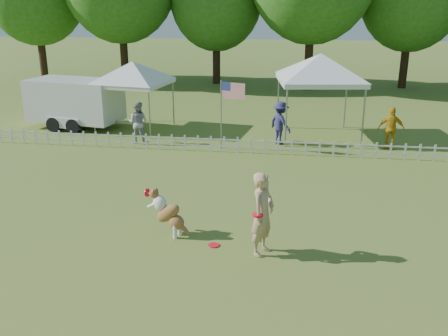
{
  "coord_description": "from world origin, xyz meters",
  "views": [
    {
      "loc": [
        2.3,
        -10.67,
        5.49
      ],
      "look_at": [
        0.47,
        2.0,
        1.1
      ],
      "focal_mm": 40.0,
      "sensor_mm": 36.0,
      "label": 1
    }
  ],
  "objects_px": {
    "handler": "(263,214)",
    "canopy_tent_right": "(319,97)",
    "dog": "(169,213)",
    "spectator_b": "(280,123)",
    "spectator_a": "(138,122)",
    "cargo_trailer": "(75,103)",
    "canopy_tent_left": "(134,97)",
    "spectator_c": "(391,129)",
    "flag_pole": "(221,115)",
    "frisbee_on_turf": "(214,245)"
  },
  "relations": [
    {
      "from": "dog",
      "to": "spectator_b",
      "type": "height_order",
      "value": "spectator_b"
    },
    {
      "from": "flag_pole",
      "to": "spectator_c",
      "type": "distance_m",
      "value": 6.42
    },
    {
      "from": "spectator_a",
      "to": "handler",
      "type": "bearing_deg",
      "value": 126.34
    },
    {
      "from": "frisbee_on_turf",
      "to": "canopy_tent_right",
      "type": "bearing_deg",
      "value": 75.32
    },
    {
      "from": "spectator_a",
      "to": "spectator_c",
      "type": "height_order",
      "value": "spectator_a"
    },
    {
      "from": "flag_pole",
      "to": "canopy_tent_left",
      "type": "bearing_deg",
      "value": 165.19
    },
    {
      "from": "canopy_tent_left",
      "to": "spectator_c",
      "type": "height_order",
      "value": "canopy_tent_left"
    },
    {
      "from": "canopy_tent_left",
      "to": "dog",
      "type": "bearing_deg",
      "value": -59.72
    },
    {
      "from": "canopy_tent_right",
      "to": "spectator_a",
      "type": "xyz_separation_m",
      "value": [
        -7.02,
        -2.01,
        -0.83
      ]
    },
    {
      "from": "spectator_b",
      "to": "dog",
      "type": "bearing_deg",
      "value": 122.16
    },
    {
      "from": "dog",
      "to": "frisbee_on_turf",
      "type": "bearing_deg",
      "value": 0.51
    },
    {
      "from": "handler",
      "to": "canopy_tent_right",
      "type": "bearing_deg",
      "value": 14.51
    },
    {
      "from": "canopy_tent_right",
      "to": "flag_pole",
      "type": "bearing_deg",
      "value": -155.28
    },
    {
      "from": "canopy_tent_left",
      "to": "flag_pole",
      "type": "bearing_deg",
      "value": -22.64
    },
    {
      "from": "cargo_trailer",
      "to": "flag_pole",
      "type": "height_order",
      "value": "flag_pole"
    },
    {
      "from": "frisbee_on_turf",
      "to": "spectator_c",
      "type": "distance_m",
      "value": 10.21
    },
    {
      "from": "handler",
      "to": "canopy_tent_left",
      "type": "height_order",
      "value": "canopy_tent_left"
    },
    {
      "from": "spectator_a",
      "to": "spectator_b",
      "type": "relative_size",
      "value": 0.99
    },
    {
      "from": "frisbee_on_turf",
      "to": "spectator_c",
      "type": "relative_size",
      "value": 0.16
    },
    {
      "from": "flag_pole",
      "to": "dog",
      "type": "bearing_deg",
      "value": -75.27
    },
    {
      "from": "canopy_tent_right",
      "to": "cargo_trailer",
      "type": "bearing_deg",
      "value": 171.48
    },
    {
      "from": "cargo_trailer",
      "to": "spectator_c",
      "type": "xyz_separation_m",
      "value": [
        13.2,
        -1.56,
        -0.27
      ]
    },
    {
      "from": "frisbee_on_turf",
      "to": "canopy_tent_left",
      "type": "xyz_separation_m",
      "value": [
        -5.16,
        10.29,
        1.42
      ]
    },
    {
      "from": "handler",
      "to": "canopy_tent_right",
      "type": "height_order",
      "value": "canopy_tent_right"
    },
    {
      "from": "flag_pole",
      "to": "spectator_b",
      "type": "distance_m",
      "value": 2.47
    },
    {
      "from": "cargo_trailer",
      "to": "spectator_a",
      "type": "bearing_deg",
      "value": -20.52
    },
    {
      "from": "frisbee_on_turf",
      "to": "canopy_tent_right",
      "type": "relative_size",
      "value": 0.08
    },
    {
      "from": "flag_pole",
      "to": "frisbee_on_turf",
      "type": "bearing_deg",
      "value": -66.67
    },
    {
      "from": "spectator_c",
      "to": "spectator_a",
      "type": "bearing_deg",
      "value": 10.21
    },
    {
      "from": "spectator_a",
      "to": "cargo_trailer",
      "type": "bearing_deg",
      "value": -27.36
    },
    {
      "from": "dog",
      "to": "frisbee_on_turf",
      "type": "xyz_separation_m",
      "value": [
        1.17,
        -0.43,
        -0.55
      ]
    },
    {
      "from": "spectator_b",
      "to": "spectator_a",
      "type": "bearing_deg",
      "value": 54.68
    },
    {
      "from": "frisbee_on_turf",
      "to": "spectator_a",
      "type": "distance_m",
      "value": 9.29
    },
    {
      "from": "flag_pole",
      "to": "spectator_a",
      "type": "bearing_deg",
      "value": -170.23
    },
    {
      "from": "frisbee_on_turf",
      "to": "handler",
      "type": "bearing_deg",
      "value": -9.07
    },
    {
      "from": "canopy_tent_right",
      "to": "spectator_c",
      "type": "height_order",
      "value": "canopy_tent_right"
    },
    {
      "from": "canopy_tent_right",
      "to": "spectator_b",
      "type": "relative_size",
      "value": 1.97
    },
    {
      "from": "cargo_trailer",
      "to": "flag_pole",
      "type": "bearing_deg",
      "value": -9.57
    },
    {
      "from": "handler",
      "to": "flag_pole",
      "type": "height_order",
      "value": "flag_pole"
    },
    {
      "from": "canopy_tent_left",
      "to": "spectator_a",
      "type": "bearing_deg",
      "value": -61.08
    },
    {
      "from": "handler",
      "to": "flag_pole",
      "type": "bearing_deg",
      "value": 37.85
    },
    {
      "from": "canopy_tent_right",
      "to": "spectator_b",
      "type": "xyz_separation_m",
      "value": [
        -1.47,
        -1.34,
        -0.82
      ]
    },
    {
      "from": "frisbee_on_turf",
      "to": "flag_pole",
      "type": "bearing_deg",
      "value": 97.26
    },
    {
      "from": "handler",
      "to": "dog",
      "type": "bearing_deg",
      "value": 98.11
    },
    {
      "from": "dog",
      "to": "spectator_c",
      "type": "relative_size",
      "value": 0.69
    },
    {
      "from": "canopy_tent_right",
      "to": "spectator_b",
      "type": "distance_m",
      "value": 2.15
    },
    {
      "from": "frisbee_on_turf",
      "to": "canopy_tent_left",
      "type": "relative_size",
      "value": 0.09
    },
    {
      "from": "flag_pole",
      "to": "spectator_a",
      "type": "height_order",
      "value": "flag_pole"
    },
    {
      "from": "spectator_a",
      "to": "spectator_b",
      "type": "height_order",
      "value": "spectator_b"
    },
    {
      "from": "handler",
      "to": "dog",
      "type": "distance_m",
      "value": 2.41
    }
  ]
}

